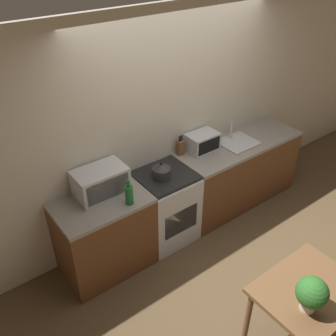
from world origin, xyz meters
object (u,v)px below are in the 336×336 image
kettle (161,171)px  microwave (101,182)px  bottle (129,194)px  toaster_oven (202,142)px  dining_table (307,297)px  stove_range (165,206)px

kettle → microwave: microwave is taller
kettle → bottle: (-0.51, -0.17, 0.02)m
bottle → toaster_oven: size_ratio=0.73×
dining_table → toaster_oven: bearing=74.1°
stove_range → toaster_oven: toaster_oven is taller
kettle → bottle: size_ratio=0.73×
stove_range → dining_table: 1.85m
stove_range → microwave: 0.93m
stove_range → toaster_oven: 0.90m
microwave → bottle: microwave is taller
bottle → stove_range: bearing=18.5°
stove_range → kettle: kettle is taller
bottle → kettle: bearing=18.4°
kettle → toaster_oven: 0.76m
bottle → toaster_oven: bearing=15.6°
microwave → bottle: 0.34m
stove_range → dining_table: bearing=-86.4°
stove_range → toaster_oven: bearing=13.1°
microwave → toaster_oven: microwave is taller
kettle → microwave: (-0.65, 0.14, 0.06)m
kettle → microwave: bearing=167.7°
kettle → bottle: bearing=-161.6°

